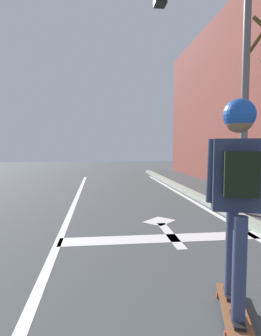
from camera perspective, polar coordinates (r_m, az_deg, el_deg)
name	(u,v)px	position (r m, az deg, el deg)	size (l,w,h in m)	color
lane_line_center	(50,261)	(3.96, -16.13, -17.88)	(0.12, 20.00, 0.01)	silver
stop_bar	(163,238)	(4.70, 6.71, -14.12)	(3.34, 0.40, 0.01)	silver
lane_arrow_stem	(170,234)	(4.90, 8.15, -13.32)	(0.16, 1.40, 0.01)	silver
lane_arrow_head	(159,221)	(5.70, 5.93, -10.77)	(0.56, 0.44, 0.01)	silver
skateboard	(233,309)	(2.88, 20.37, -25.52)	(0.47, 0.90, 0.08)	brown
skater	(238,175)	(2.50, 21.15, -1.42)	(0.48, 0.64, 1.81)	#343D5E
traffic_signal_mast	(212,45)	(6.67, 16.34, 23.06)	(3.89, 0.34, 5.54)	slate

